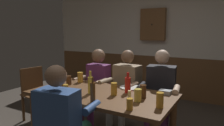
# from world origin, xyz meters

# --- Properties ---
(back_wall_upper) EXTENTS (5.86, 0.12, 1.54)m
(back_wall_upper) POSITION_xyz_m (0.00, 2.74, 1.69)
(back_wall_upper) COLOR silver
(back_wall_wainscot) EXTENTS (5.86, 0.12, 0.92)m
(back_wall_wainscot) POSITION_xyz_m (0.00, 2.74, 0.46)
(back_wall_wainscot) COLOR brown
(back_wall_wainscot) RESTS_ON ground_plane
(dining_table) EXTENTS (1.76, 0.88, 0.74)m
(dining_table) POSITION_xyz_m (0.00, 0.13, 0.64)
(dining_table) COLOR brown
(dining_table) RESTS_ON ground_plane
(person_0) EXTENTS (0.50, 0.53, 1.20)m
(person_0) POSITION_xyz_m (-0.53, 0.79, 0.66)
(person_0) COLOR #6B2D66
(person_0) RESTS_ON ground_plane
(person_1) EXTENTS (0.55, 0.56, 1.21)m
(person_1) POSITION_xyz_m (-0.01, 0.80, 0.67)
(person_1) COLOR #997F60
(person_1) RESTS_ON ground_plane
(person_2) EXTENTS (0.56, 0.58, 1.24)m
(person_2) POSITION_xyz_m (0.54, 0.80, 0.68)
(person_2) COLOR black
(person_2) RESTS_ON ground_plane
(person_3) EXTENTS (0.57, 0.57, 1.19)m
(person_3) POSITION_xyz_m (-0.01, -0.54, 0.66)
(person_3) COLOR #2D4C84
(person_3) RESTS_ON ground_plane
(chair_empty_near_left) EXTENTS (0.51, 0.51, 0.88)m
(chair_empty_near_left) POSITION_xyz_m (-1.46, 0.38, 0.48)
(chair_empty_near_left) COLOR brown
(chair_empty_near_left) RESTS_ON ground_plane
(table_candle) EXTENTS (0.04, 0.04, 0.08)m
(table_candle) POSITION_xyz_m (0.38, 0.14, 0.78)
(table_candle) COLOR #F9E08C
(table_candle) RESTS_ON dining_table
(condiment_caddy) EXTENTS (0.14, 0.10, 0.05)m
(condiment_caddy) POSITION_xyz_m (0.70, 0.47, 0.77)
(condiment_caddy) COLOR #B2B7BC
(condiment_caddy) RESTS_ON dining_table
(plate_0) EXTENTS (0.28, 0.28, 0.01)m
(plate_0) POSITION_xyz_m (0.22, 0.51, 0.75)
(plate_0) COLOR white
(plate_0) RESTS_ON dining_table
(bottle_0) EXTENTS (0.06, 0.06, 0.28)m
(bottle_0) POSITION_xyz_m (-0.10, 0.05, 0.85)
(bottle_0) COLOR gold
(bottle_0) RESTS_ON dining_table
(bottle_1) EXTENTS (0.07, 0.07, 0.28)m
(bottle_1) POSITION_xyz_m (-0.42, -0.12, 0.85)
(bottle_1) COLOR #593314
(bottle_1) RESTS_ON dining_table
(bottle_2) EXTENTS (0.07, 0.07, 0.25)m
(bottle_2) POSITION_xyz_m (0.28, 0.31, 0.84)
(bottle_2) COLOR red
(bottle_2) RESTS_ON dining_table
(bottle_3) EXTENTS (0.06, 0.06, 0.27)m
(bottle_3) POSITION_xyz_m (0.11, -0.20, 0.86)
(bottle_3) COLOR #593314
(bottle_3) RESTS_ON dining_table
(pint_glass_0) EXTENTS (0.07, 0.07, 0.12)m
(pint_glass_0) POSITION_xyz_m (-0.61, 0.24, 0.81)
(pint_glass_0) COLOR #4C2D19
(pint_glass_0) RESTS_ON dining_table
(pint_glass_1) EXTENTS (0.06, 0.06, 0.14)m
(pint_glass_1) POSITION_xyz_m (-0.27, -0.20, 0.81)
(pint_glass_1) COLOR gold
(pint_glass_1) RESTS_ON dining_table
(pint_glass_2) EXTENTS (0.07, 0.07, 0.13)m
(pint_glass_2) POSITION_xyz_m (-0.58, 0.04, 0.81)
(pint_glass_2) COLOR gold
(pint_glass_2) RESTS_ON dining_table
(pint_glass_3) EXTENTS (0.07, 0.07, 0.15)m
(pint_glass_3) POSITION_xyz_m (0.19, 0.12, 0.82)
(pint_glass_3) COLOR gold
(pint_glass_3) RESTS_ON dining_table
(pint_glass_4) EXTENTS (0.06, 0.06, 0.11)m
(pint_glass_4) POSITION_xyz_m (0.55, -0.21, 0.80)
(pint_glass_4) COLOR gold
(pint_glass_4) RESTS_ON dining_table
(pint_glass_5) EXTENTS (0.08, 0.08, 0.15)m
(pint_glass_5) POSITION_xyz_m (-0.56, 0.43, 0.82)
(pint_glass_5) COLOR gold
(pint_glass_5) RESTS_ON dining_table
(pint_glass_6) EXTENTS (0.07, 0.07, 0.15)m
(pint_glass_6) POSITION_xyz_m (0.52, 0.19, 0.82)
(pint_glass_6) COLOR #4C2D19
(pint_glass_6) RESTS_ON dining_table
(pint_glass_7) EXTENTS (0.08, 0.08, 0.14)m
(pint_glass_7) POSITION_xyz_m (0.52, 0.05, 0.81)
(pint_glass_7) COLOR #E5C64C
(pint_glass_7) RESTS_ON dining_table
(pint_glass_8) EXTENTS (0.07, 0.07, 0.15)m
(pint_glass_8) POSITION_xyz_m (0.78, -0.01, 0.82)
(pint_glass_8) COLOR gold
(pint_glass_8) RESTS_ON dining_table
(wall_dart_cabinet) EXTENTS (0.56, 0.15, 0.70)m
(wall_dart_cabinet) POSITION_xyz_m (-0.22, 2.61, 1.63)
(wall_dart_cabinet) COLOR brown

